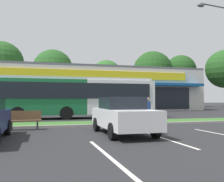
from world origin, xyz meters
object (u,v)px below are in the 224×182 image
(car_5, at_px, (123,115))
(pedestrian_near_bench, at_px, (148,112))
(bus_stop_bench, at_px, (25,120))
(city_bus, at_px, (77,96))
(car_0, at_px, (38,107))

(car_5, distance_m, pedestrian_near_bench, 3.28)
(bus_stop_bench, xyz_separation_m, pedestrian_near_bench, (6.41, -0.30, 0.31))
(bus_stop_bench, height_order, car_5, car_5)
(bus_stop_bench, relative_size, car_5, 0.36)
(city_bus, xyz_separation_m, pedestrian_near_bench, (2.85, -7.46, -0.95))
(city_bus, xyz_separation_m, car_5, (0.62, -9.87, -0.95))
(pedestrian_near_bench, bearing_deg, bus_stop_bench, 144.97)
(bus_stop_bench, xyz_separation_m, car_5, (4.18, -2.71, 0.31))
(car_0, height_order, car_5, car_5)
(city_bus, height_order, bus_stop_bench, city_bus)
(car_5, bearing_deg, car_0, -167.09)
(city_bus, relative_size, car_5, 2.83)
(car_5, xyz_separation_m, pedestrian_near_bench, (2.23, 2.41, -0.00))
(bus_stop_bench, height_order, pedestrian_near_bench, pedestrian_near_bench)
(city_bus, distance_m, car_5, 9.94)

